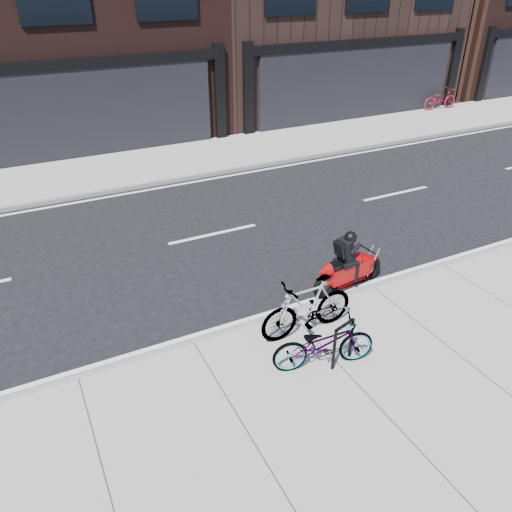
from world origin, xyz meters
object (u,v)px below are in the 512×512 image
bicycle_front (323,343)px  bicycle_far (440,99)px  bike_rack (343,340)px  bicycle_rear (307,306)px  motorcycle (352,265)px

bicycle_front → bicycle_far: bearing=-36.4°
bike_rack → bicycle_front: bicycle_front is taller
bicycle_rear → motorcycle: 2.00m
motorcycle → bicycle_far: size_ratio=1.03×
motorcycle → bicycle_far: bearing=33.5°
bicycle_rear → bicycle_far: 18.58m
bicycle_front → bicycle_far: size_ratio=0.97×
motorcycle → bike_rack: bearing=-135.4°
bicycle_front → motorcycle: size_ratio=0.95×
bicycle_rear → motorcycle: size_ratio=1.01×
bicycle_front → motorcycle: (1.95, 1.89, -0.03)m
bike_rack → bicycle_front: 0.33m
bike_rack → bicycle_far: bicycle_far is taller
bike_rack → bicycle_rear: size_ratio=0.44×
bike_rack → bicycle_far: (14.43, 12.59, -0.02)m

